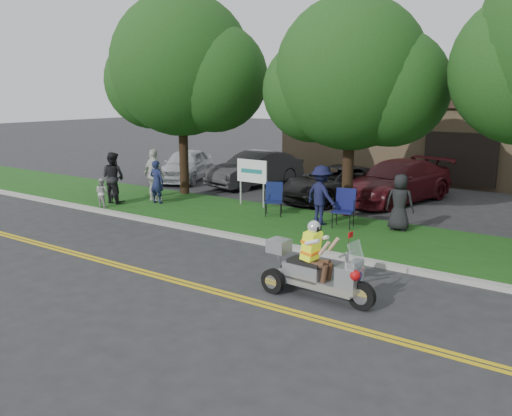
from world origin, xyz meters
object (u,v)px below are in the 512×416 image
Objects in this scene: parked_car_right at (396,181)px; spectator_adult_left at (157,182)px; lawn_chair_a at (345,206)px; spectator_adult_right at (154,175)px; parked_car_far_left at (186,165)px; trike_scooter at (314,271)px; parked_car_mid at (336,184)px; parked_car_left at (255,169)px; spectator_adult_mid at (113,177)px; lawn_chair_b at (274,197)px.

spectator_adult_left is at bearing -125.51° from parked_car_right.
lawn_chair_a is at bearing -179.84° from spectator_adult_left.
spectator_adult_right reaches higher than parked_car_far_left.
trike_scooter is 10.01m from parked_car_mid.
spectator_adult_left is 0.34× the size of parked_car_left.
lawn_chair_a is 0.59× the size of spectator_adult_right.
parked_car_mid is (4.91, 4.54, -0.22)m from spectator_adult_left.
lawn_chair_a is 5.03m from parked_car_right.
spectator_adult_right is 9.04m from parked_car_right.
parked_car_left reaches higher than lawn_chair_a.
spectator_adult_mid is at bearing 163.24° from trike_scooter.
parked_car_left is at bearing -90.42° from spectator_adult_right.
spectator_adult_mid is (-8.50, -1.58, 0.28)m from lawn_chair_a.
parked_car_mid is at bearing -132.73° from parked_car_right.
spectator_adult_right is (-9.42, 4.79, 0.52)m from trike_scooter.
spectator_adult_mid reaches higher than lawn_chair_b.
parked_car_right is (-0.34, 5.02, 0.02)m from lawn_chair_a.
spectator_adult_left reaches higher than parked_car_mid.
trike_scooter is at bearing -38.89° from parked_car_left.
spectator_adult_mid is (-5.87, -1.72, 0.32)m from lawn_chair_b.
spectator_adult_mid reaches higher than parked_car_far_left.
parked_car_left is 4.52m from parked_car_mid.
spectator_adult_mid reaches higher than parked_car_left.
spectator_adult_right is (1.02, 1.07, 0.04)m from spectator_adult_mid.
lawn_chair_b is 5.39m from parked_car_right.
trike_scooter is at bearing -81.95° from lawn_chair_a.
spectator_adult_right is 5.34m from parked_car_left.
parked_car_left is at bearing 132.37° from lawn_chair_a.
spectator_adult_mid is 0.38× the size of parked_car_mid.
parked_car_mid reaches higher than lawn_chair_a.
trike_scooter reaches higher than parked_car_right.
spectator_adult_right reaches higher than parked_car_right.
parked_car_left is 0.87× the size of parked_car_right.
lawn_chair_a is 10.93m from parked_car_far_left.
lawn_chair_b is 0.23× the size of parked_car_left.
parked_car_left is (-4.01, 4.60, 0.06)m from lawn_chair_b.
lawn_chair_b is 0.20× the size of parked_car_right.
trike_scooter reaches higher than parked_car_mid.
trike_scooter is at bearing 150.88° from spectator_adult_mid.
parked_car_right reaches higher than parked_car_mid.
spectator_adult_right is 0.40× the size of parked_car_mid.
trike_scooter is 15.31m from parked_car_far_left.
spectator_adult_left is 0.81× the size of spectator_adult_right.
spectator_adult_mid is at bearing -117.93° from parked_car_mid.
parked_car_far_left is at bearing -51.39° from spectator_adult_right.
spectator_adult_right reaches higher than spectator_adult_mid.
parked_car_far_left reaches higher than lawn_chair_b.
trike_scooter reaches higher than lawn_chair_b.
trike_scooter is 0.57× the size of parked_car_far_left.
spectator_adult_mid is at bearing -97.82° from parked_car_far_left.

